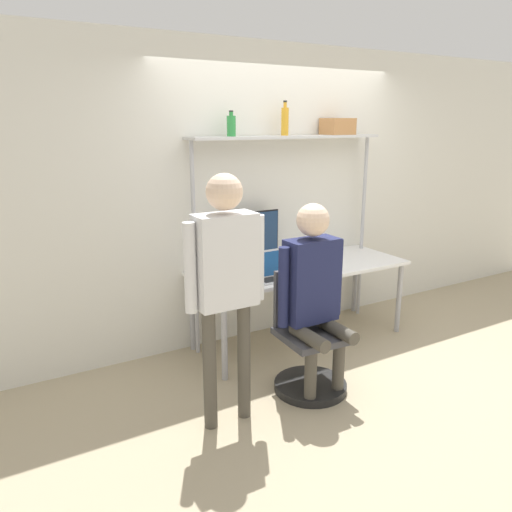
% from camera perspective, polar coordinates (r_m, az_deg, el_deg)
% --- Properties ---
extents(ground_plane, '(12.00, 12.00, 0.00)m').
position_cam_1_polar(ground_plane, '(4.55, 7.89, -11.26)').
color(ground_plane, tan).
extents(wall_back, '(8.00, 0.06, 2.70)m').
position_cam_1_polar(wall_back, '(4.79, 2.47, 7.15)').
color(wall_back, silver).
rests_on(wall_back, ground_plane).
extents(desk, '(2.02, 0.76, 0.73)m').
position_cam_1_polar(desk, '(4.61, 5.12, -1.94)').
color(desk, white).
rests_on(desk, ground_plane).
extents(shelf_unit, '(1.92, 0.26, 1.89)m').
position_cam_1_polar(shelf_unit, '(4.62, 3.66, 10.17)').
color(shelf_unit, silver).
rests_on(shelf_unit, ground_plane).
extents(monitor, '(0.50, 0.22, 0.51)m').
position_cam_1_polar(monitor, '(4.52, -0.18, 2.27)').
color(monitor, black).
rests_on(monitor, desk).
extents(laptop, '(0.34, 0.24, 0.23)m').
position_cam_1_polar(laptop, '(4.23, 2.00, -1.66)').
color(laptop, silver).
rests_on(laptop, desk).
extents(cell_phone, '(0.07, 0.15, 0.01)m').
position_cam_1_polar(cell_phone, '(4.38, 5.65, -1.94)').
color(cell_phone, silver).
rests_on(cell_phone, desk).
extents(office_chair, '(0.56, 0.56, 0.93)m').
position_cam_1_polar(office_chair, '(3.93, 6.00, -11.03)').
color(office_chair, black).
rests_on(office_chair, ground_plane).
extents(person_seated, '(0.56, 0.48, 1.45)m').
position_cam_1_polar(person_seated, '(3.68, 6.61, -3.19)').
color(person_seated, '#4C473D').
rests_on(person_seated, ground_plane).
extents(person_standing, '(0.56, 0.23, 1.71)m').
position_cam_1_polar(person_standing, '(3.19, -3.50, -1.54)').
color(person_standing, '#4C473D').
rests_on(person_standing, ground_plane).
extents(bottle_green, '(0.07, 0.07, 0.21)m').
position_cam_1_polar(bottle_green, '(4.31, -2.84, 14.68)').
color(bottle_green, '#2D8C3F').
rests_on(bottle_green, shelf_unit).
extents(bottle_amber, '(0.07, 0.07, 0.30)m').
position_cam_1_polar(bottle_amber, '(4.58, 3.32, 15.17)').
color(bottle_amber, gold).
rests_on(bottle_amber, shelf_unit).
extents(storage_box, '(0.26, 0.24, 0.15)m').
position_cam_1_polar(storage_box, '(4.94, 9.31, 14.41)').
color(storage_box, '#B27A47').
rests_on(storage_box, shelf_unit).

